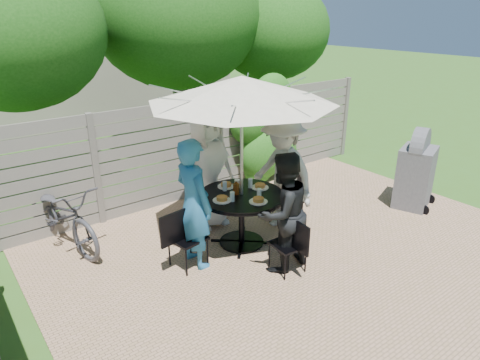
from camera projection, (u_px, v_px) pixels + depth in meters
backyard_envelope at (71, 35)px, 12.72m from camera, size 60.00×60.00×5.00m
patio_table at (242, 210)px, 6.27m from camera, size 1.31×1.31×0.82m
umbrella at (242, 90)px, 5.62m from camera, size 2.70×2.70×2.50m
chair_back at (204, 208)px, 7.07m from camera, size 0.41×0.60×0.83m
person_back at (207, 169)px, 6.71m from camera, size 0.98×0.66×1.94m
chair_left at (187, 250)px, 5.80m from camera, size 0.67×0.48×0.89m
person_left at (194, 204)px, 5.65m from camera, size 0.47×0.68×1.81m
chair_front at (288, 255)px, 5.70m from camera, size 0.43×0.61×0.83m
person_front at (283, 213)px, 5.58m from camera, size 0.84×0.67×1.66m
chair_right at (287, 210)px, 6.96m from camera, size 0.63×0.42×0.88m
person_right at (282, 173)px, 6.63m from camera, size 0.75×1.24×1.87m
plate_back at (226, 185)px, 6.42m from camera, size 0.26×0.26×0.06m
plate_left at (222, 199)px, 5.95m from camera, size 0.26×0.26×0.06m
plate_front at (258, 200)px, 5.91m from camera, size 0.26×0.26×0.06m
plate_right at (260, 186)px, 6.38m from camera, size 0.26×0.26×0.06m
glass_back at (225, 186)px, 6.27m from camera, size 0.07×0.07×0.14m
glass_left at (232, 197)px, 5.92m from camera, size 0.07×0.07×0.14m
glass_front at (259, 193)px, 6.03m from camera, size 0.07×0.07×0.14m
glass_right at (250, 183)px, 6.38m from camera, size 0.07×0.07×0.14m
syrup_jug at (236, 189)px, 6.15m from camera, size 0.09×0.09×0.16m
coffee_cup at (237, 184)px, 6.37m from camera, size 0.08×0.08×0.12m
bicycle at (62, 216)px, 6.25m from camera, size 1.04×1.99×1.00m
bbq_grill at (416, 171)px, 7.49m from camera, size 0.85×0.75×1.45m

